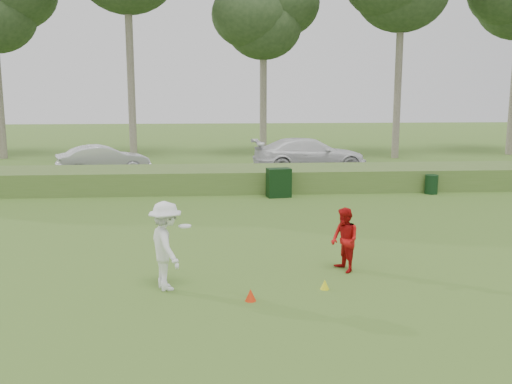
{
  "coord_description": "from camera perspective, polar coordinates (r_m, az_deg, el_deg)",
  "views": [
    {
      "loc": [
        -1.19,
        -11.79,
        4.15
      ],
      "look_at": [
        0.0,
        4.0,
        1.3
      ],
      "focal_mm": 40.0,
      "sensor_mm": 36.0,
      "label": 1
    }
  ],
  "objects": [
    {
      "name": "cone_orange",
      "position": [
        11.52,
        -0.55,
        -10.26
      ],
      "size": [
        0.22,
        0.22,
        0.25
      ],
      "primitive_type": "cone",
      "color": "red",
      "rests_on": "ground"
    },
    {
      "name": "car_mid",
      "position": [
        28.69,
        -15.01,
        3.1
      ],
      "size": [
        4.62,
        2.98,
        1.44
      ],
      "primitive_type": "imported",
      "rotation": [
        0.0,
        0.0,
        1.93
      ],
      "color": "silver",
      "rests_on": "park_road"
    },
    {
      "name": "reed_strip",
      "position": [
        24.11,
        -1.42,
        1.37
      ],
      "size": [
        80.0,
        3.0,
        0.9
      ],
      "primitive_type": "cube",
      "color": "#4A6E2C",
      "rests_on": "ground"
    },
    {
      "name": "ground",
      "position": [
        12.56,
        1.38,
        -9.09
      ],
      "size": [
        120.0,
        120.0,
        0.0
      ],
      "primitive_type": "plane",
      "color": "#3F6822",
      "rests_on": "ground"
    },
    {
      "name": "player_white",
      "position": [
        12.08,
        -8.99,
        -5.34
      ],
      "size": [
        1.1,
        1.38,
        1.88
      ],
      "rotation": [
        0.0,
        0.0,
        1.96
      ],
      "color": "white",
      "rests_on": "ground"
    },
    {
      "name": "cone_yellow",
      "position": [
        12.24,
        6.89,
        -9.16
      ],
      "size": [
        0.19,
        0.19,
        0.21
      ],
      "primitive_type": "cone",
      "color": "yellow",
      "rests_on": "ground"
    },
    {
      "name": "utility_cabinet",
      "position": [
        22.27,
        2.29,
        0.93
      ],
      "size": [
        0.99,
        0.7,
        1.13
      ],
      "primitive_type": "cube",
      "rotation": [
        0.0,
        0.0,
        0.16
      ],
      "color": "black",
      "rests_on": "ground"
    },
    {
      "name": "trash_bin",
      "position": [
        24.05,
        17.13,
        0.74
      ],
      "size": [
        0.67,
        0.67,
        0.77
      ],
      "primitive_type": "cylinder",
      "rotation": [
        0.0,
        0.0,
        -0.37
      ],
      "color": "black",
      "rests_on": "ground"
    },
    {
      "name": "tree_4",
      "position": [
        36.7,
        0.75,
        17.15
      ],
      "size": [
        6.24,
        6.24,
        11.5
      ],
      "color": "gray",
      "rests_on": "ground"
    },
    {
      "name": "car_right",
      "position": [
        29.06,
        5.39,
        3.73
      ],
      "size": [
        5.95,
        2.8,
        1.68
      ],
      "primitive_type": "imported",
      "rotation": [
        0.0,
        0.0,
        1.65
      ],
      "color": "white",
      "rests_on": "park_road"
    },
    {
      "name": "player_red",
      "position": [
        13.29,
        8.85,
        -4.76
      ],
      "size": [
        0.76,
        0.86,
        1.49
      ],
      "primitive_type": "imported",
      "rotation": [
        0.0,
        0.0,
        -1.26
      ],
      "color": "#BA1010",
      "rests_on": "ground"
    },
    {
      "name": "park_road",
      "position": [
        29.11,
        -1.92,
        2.05
      ],
      "size": [
        80.0,
        6.0,
        0.06
      ],
      "primitive_type": "cube",
      "color": "#2D2D2D",
      "rests_on": "ground"
    }
  ]
}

